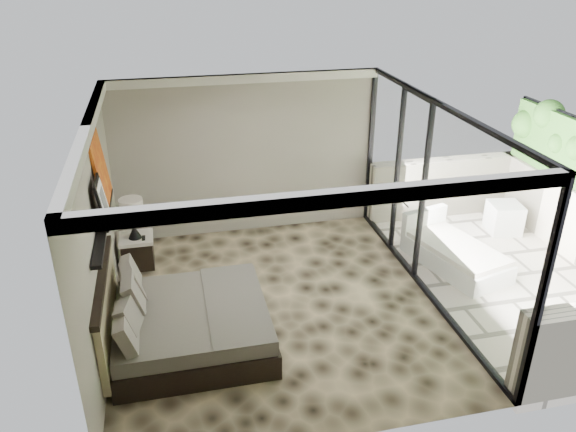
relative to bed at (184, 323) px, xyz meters
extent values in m
plane|color=black|center=(1.31, 0.58, -0.33)|extent=(5.00, 5.00, 0.00)
cube|color=silver|center=(1.31, 0.58, 2.46)|extent=(4.50, 5.00, 0.02)
cube|color=gray|center=(1.31, 3.07, 1.07)|extent=(4.50, 0.02, 2.80)
cube|color=gray|center=(-0.93, 0.58, 1.07)|extent=(0.02, 5.00, 2.80)
cube|color=white|center=(3.56, 0.58, 1.07)|extent=(0.08, 5.00, 2.80)
cube|color=#BFB4A3|center=(5.06, 0.58, -0.39)|extent=(3.00, 5.00, 0.12)
cube|color=black|center=(-0.87, 0.68, 1.17)|extent=(0.12, 2.20, 0.05)
cube|color=black|center=(0.11, 0.00, -0.16)|extent=(1.94, 1.85, 0.33)
cube|color=#5D584D|center=(0.11, 0.00, 0.10)|extent=(1.88, 1.79, 0.20)
cube|color=#4A4840|center=(0.67, 0.00, 0.21)|extent=(0.74, 1.83, 0.03)
cube|color=#887C56|center=(-0.89, 0.00, 0.32)|extent=(0.08, 1.95, 0.92)
cube|color=black|center=(-0.61, 2.19, -0.07)|extent=(0.53, 0.53, 0.52)
cone|color=black|center=(-0.61, 2.14, 0.28)|extent=(0.21, 0.21, 0.19)
cone|color=black|center=(-0.61, 2.14, 0.47)|extent=(0.21, 0.21, 0.19)
cylinder|color=silver|center=(-0.61, 2.14, 0.73)|extent=(0.36, 0.36, 0.25)
cube|color=#AE2D0E|center=(-0.88, 1.36, 1.65)|extent=(0.13, 0.90, 0.90)
cube|color=black|center=(-0.83, 0.61, 1.50)|extent=(0.11, 0.50, 0.60)
cube|color=silver|center=(5.76, 1.98, -0.06)|extent=(0.61, 0.61, 0.53)
cube|color=silver|center=(4.34, 1.05, -0.18)|extent=(1.27, 1.88, 0.30)
cube|color=silver|center=(4.34, 1.05, 0.01)|extent=(1.20, 1.77, 0.09)
cube|color=silver|center=(4.13, 1.82, 0.16)|extent=(0.86, 0.35, 0.38)
camera|label=1|loc=(0.01, -5.97, 4.30)|focal=35.00mm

